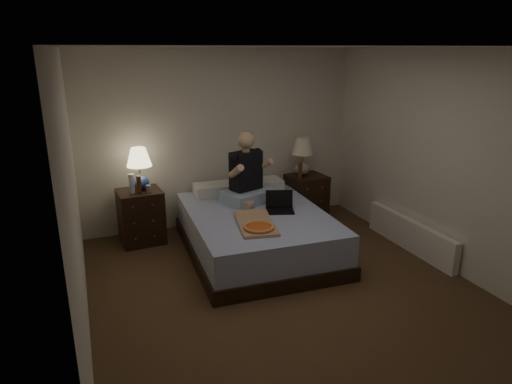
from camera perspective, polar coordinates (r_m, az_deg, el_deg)
name	(u,v)px	position (r m, az deg, el deg)	size (l,w,h in m)	color
floor	(287,291)	(5.02, 3.84, -12.23)	(4.00, 4.50, 0.00)	#523B23
ceiling	(292,47)	(4.36, 4.54, 17.63)	(4.00, 4.50, 0.00)	white
wall_back	(222,139)	(6.58, -4.33, 6.64)	(4.00, 2.50, 0.00)	silver
wall_front	(464,283)	(2.82, 24.54, -10.29)	(4.00, 2.50, 0.00)	silver
wall_left	(73,203)	(4.12, -21.86, -1.28)	(4.50, 2.50, 0.00)	silver
wall_right	(447,162)	(5.67, 22.79, 3.53)	(4.50, 2.50, 0.00)	silver
bed	(257,232)	(5.77, 0.08, -5.05)	(1.63, 2.17, 0.54)	#6073C1
nightstand_left	(141,217)	(6.24, -14.17, -2.99)	(0.55, 0.50, 0.72)	black
nightstand_right	(306,198)	(6.88, 6.28, -0.73)	(0.53, 0.48, 0.69)	black
lamp_left	(140,169)	(6.09, -14.33, 2.80)	(0.32, 0.32, 0.56)	#26458C
lamp_right	(302,157)	(6.73, 5.82, 4.42)	(0.32, 0.32, 0.56)	gray
water_bottle	(132,184)	(6.02, -15.27, 1.02)	(0.07, 0.07, 0.25)	silver
soda_can	(148,189)	(6.01, -13.31, 0.38)	(0.07, 0.07, 0.10)	beige
beer_bottle_left	(139,185)	(5.99, -14.42, 0.90)	(0.06, 0.06, 0.23)	#5E2D0D
beer_bottle_right	(300,171)	(6.58, 5.53, 2.64)	(0.06, 0.06, 0.23)	#502C0B
person	(248,168)	(5.92, -0.96, 3.04)	(0.66, 0.52, 0.93)	black
laptop	(280,203)	(5.66, 3.03, -1.32)	(0.34, 0.28, 0.24)	black
pizza_box	(259,228)	(5.07, 0.36, -4.53)	(0.40, 0.76, 0.08)	tan
radiator	(410,235)	(6.21, 18.70, -5.08)	(0.10, 1.60, 0.40)	white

